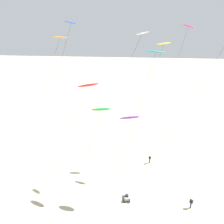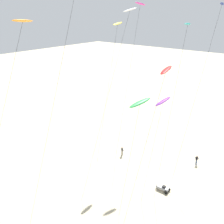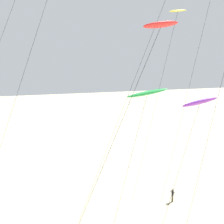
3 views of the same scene
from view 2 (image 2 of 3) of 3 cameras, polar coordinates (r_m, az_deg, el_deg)
The scene contains 14 objects.
ground_plane at distance 41.45m, azimuth 10.60°, elevation -14.56°, with size 260.00×260.00×0.00m, color beige.
kite_orange at distance 29.50m, azimuth -19.27°, elevation 17.90°, with size 10.83×1.13×23.44m.
kite_red at distance 26.45m, azimuth 11.73°, elevation 8.65°, with size 9.70×1.29×19.12m.
kite_green at distance 30.29m, azimuth 6.17°, elevation 1.90°, with size 5.41×1.61×14.61m.
kite_blue at distance 27.70m, azimuth -8.62°, elevation 22.53°, with size 10.23×1.00×25.99m.
kite_white at distance 36.13m, azimuth 3.63°, elevation 20.47°, with size 11.31×1.38×24.61m.
kite_yellow at distance 42.28m, azimuth 1.17°, elevation 18.34°, with size 6.66×0.80×22.53m.
kite_teal at distance 34.01m, azimuth 16.21°, elevation 17.39°, with size 6.48×1.06×22.85m.
kite_purple at distance 33.61m, azimuth 11.19°, elevation 2.23°, with size 5.70×1.36×13.97m.
kite_magenta at distance 43.92m, azimuth 6.10°, elevation 21.70°, with size 6.99×1.25×25.47m.
kite_navy at distance 41.00m, azimuth 22.69°, elevation 19.70°, with size 12.20×0.89×25.26m.
kite_flyer_nearest at distance 46.37m, azimuth 2.24°, elevation -8.58°, with size 0.73×0.73×1.67m.
kite_flyer_middle at distance 46.08m, azimuth 18.17°, elevation -9.99°, with size 0.68×0.67×1.67m.
beach_buggy at distance 39.29m, azimuth 11.21°, elevation -16.15°, with size 1.05×2.07×0.82m.
Camera 2 is at (-30.07, -14.93, 24.31)m, focal length 41.43 mm.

